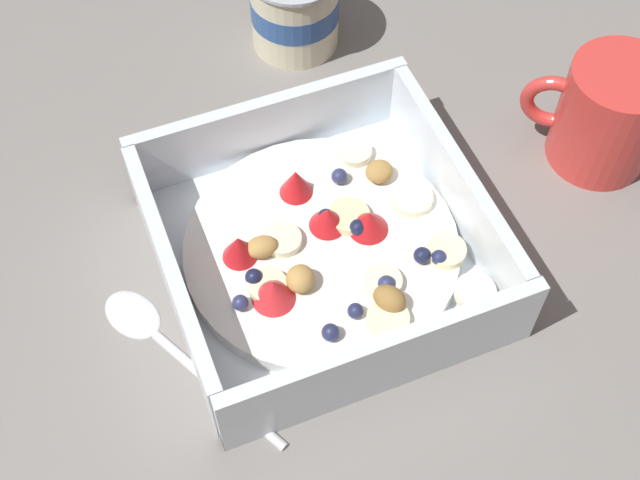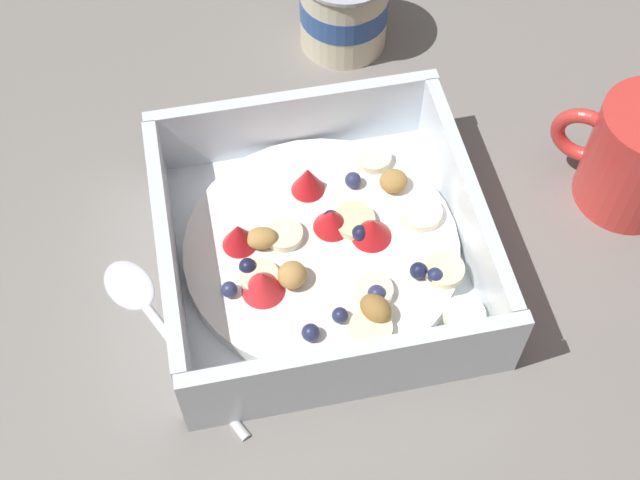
% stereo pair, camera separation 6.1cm
% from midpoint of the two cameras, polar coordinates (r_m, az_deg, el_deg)
% --- Properties ---
extents(ground_plane, '(2.40, 2.40, 0.00)m').
position_cam_midpoint_polar(ground_plane, '(0.64, -2.66, -1.64)').
color(ground_plane, gray).
extents(fruit_bowl, '(0.23, 0.23, 0.07)m').
position_cam_midpoint_polar(fruit_bowl, '(0.62, -2.73, -0.73)').
color(fruit_bowl, white).
rests_on(fruit_bowl, ground).
extents(spoon, '(0.10, 0.16, 0.01)m').
position_cam_midpoint_polar(spoon, '(0.62, -13.62, -6.33)').
color(spoon, silver).
rests_on(spoon, ground).
extents(yogurt_cup, '(0.08, 0.08, 0.08)m').
position_cam_midpoint_polar(yogurt_cup, '(0.76, -4.07, 15.08)').
color(yogurt_cup, beige).
rests_on(yogurt_cup, ground).
extents(coffee_mug, '(0.10, 0.09, 0.09)m').
position_cam_midpoint_polar(coffee_mug, '(0.69, 16.19, 7.85)').
color(coffee_mug, red).
rests_on(coffee_mug, ground).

